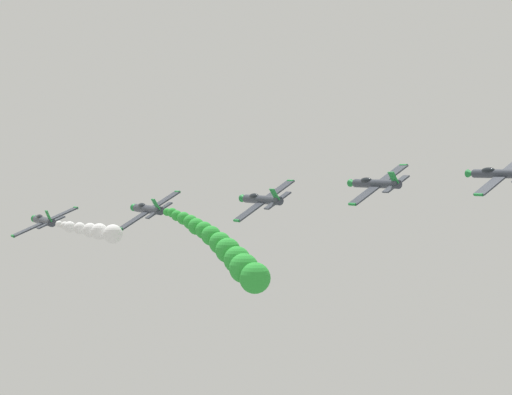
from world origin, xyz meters
The scene contains 7 objects.
airplane_left_inner centered at (-22.78, 18.77, 64.86)m, with size 8.95×10.35×4.03m.
smoke_trail_left_inner centered at (-20.77, 1.28, 64.60)m, with size 4.41×15.04×2.24m.
airplane_right_inner centered at (-11.26, 9.42, 66.59)m, with size 8.42×10.35×5.16m.
smoke_trail_right_inner centered at (-10.18, -12.94, 62.71)m, with size 4.04×22.53×8.14m.
airplane_left_outer centered at (0.33, -0.90, 68.00)m, with size 8.29×10.35×5.39m.
airplane_right_outer centered at (12.27, -8.93, 70.07)m, with size 8.35×10.35×5.29m.
airplane_trailing centered at (23.85, -18.45, 71.35)m, with size 8.35×10.35×5.29m.
Camera 1 is at (-48.31, -91.18, 72.11)m, focal length 56.44 mm.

